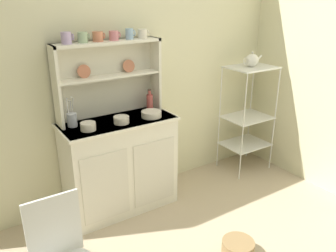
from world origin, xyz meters
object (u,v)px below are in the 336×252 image
bakers_rack (248,109)px  bowl_mixing_large (88,126)px  jam_bottle (150,102)px  hutch_cabinet (120,164)px  cup_lilac_0 (66,38)px  utensil_jar (72,119)px  porcelain_teapot (252,60)px  hutch_shelf_unit (107,73)px  floor_basket (238,248)px

bakers_rack → bowl_mixing_large: size_ratio=9.52×
jam_bottle → bowl_mixing_large: bearing=-166.3°
hutch_cabinet → cup_lilac_0: bearing=159.6°
utensil_jar → bakers_rack: bearing=-3.6°
cup_lilac_0 → porcelain_teapot: 1.88m
hutch_shelf_unit → bowl_mixing_large: bearing=-140.8°
bowl_mixing_large → jam_bottle: jam_bottle is taller
bowl_mixing_large → jam_bottle: size_ratio=0.60×
utensil_jar → jam_bottle: bearing=0.6°
hutch_cabinet → jam_bottle: jam_bottle is taller
floor_basket → jam_bottle: jam_bottle is taller
bakers_rack → porcelain_teapot: size_ratio=5.18×
hutch_cabinet → bowl_mixing_large: 0.54m
jam_bottle → utensil_jar: (-0.73, -0.01, -0.02)m
bakers_rack → porcelain_teapot: bearing=180.0°
cup_lilac_0 → jam_bottle: (0.70, -0.04, -0.61)m
cup_lilac_0 → utensil_jar: size_ratio=0.38×
floor_basket → bowl_mixing_large: bearing=127.0°
hutch_cabinet → utensil_jar: (-0.37, 0.08, 0.48)m
floor_basket → cup_lilac_0: 2.06m
hutch_cabinet → cup_lilac_0: size_ratio=10.59×
cup_lilac_0 → porcelain_teapot: cup_lilac_0 is taller
cup_lilac_0 → bowl_mixing_large: bearing=-78.4°
bakers_rack → porcelain_teapot: 0.53m
bakers_rack → utensil_jar: bakers_rack is taller
hutch_shelf_unit → cup_lilac_0: size_ratio=9.86×
hutch_cabinet → cup_lilac_0: cup_lilac_0 is taller
cup_lilac_0 → utensil_jar: cup_lilac_0 is taller
hutch_shelf_unit → porcelain_teapot: hutch_shelf_unit is taller
bowl_mixing_large → hutch_shelf_unit: bearing=39.2°
hutch_shelf_unit → bakers_rack: bearing=-7.7°
bowl_mixing_large → porcelain_teapot: 1.83m
hutch_shelf_unit → utensil_jar: 0.50m
cup_lilac_0 → jam_bottle: bearing=-3.0°
utensil_jar → porcelain_teapot: size_ratio=1.09×
utensil_jar → cup_lilac_0: bearing=49.6°
bakers_rack → bowl_mixing_large: 1.81m
hutch_shelf_unit → floor_basket: 1.76m
bakers_rack → hutch_shelf_unit: bearing=172.3°
hutch_shelf_unit → cup_lilac_0: (-0.33, -0.04, 0.32)m
hutch_shelf_unit → jam_bottle: (0.37, -0.08, -0.30)m
floor_basket → jam_bottle: size_ratio=1.22×
porcelain_teapot → cup_lilac_0: bearing=174.9°
bakers_rack → jam_bottle: bakers_rack is taller
floor_basket → utensil_jar: size_ratio=1.01×
bakers_rack → cup_lilac_0: bearing=174.9°
floor_basket → cup_lilac_0: size_ratio=2.62×
hutch_cabinet → bakers_rack: size_ratio=0.86×
hutch_cabinet → bowl_mixing_large: (-0.29, -0.07, 0.45)m
jam_bottle → utensil_jar: bearing=-179.4°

